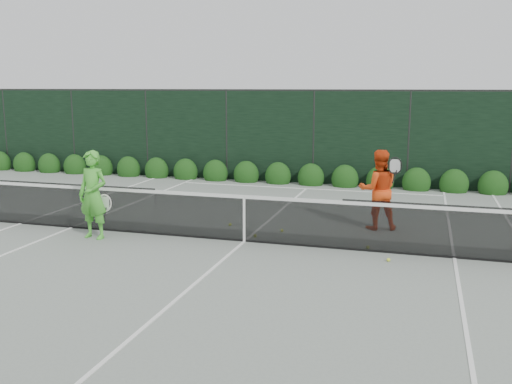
% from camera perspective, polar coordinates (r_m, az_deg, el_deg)
% --- Properties ---
extents(ground, '(80.00, 80.00, 0.00)m').
position_cam_1_polar(ground, '(11.82, -1.17, -4.99)').
color(ground, gray).
rests_on(ground, ground).
extents(tennis_net, '(12.90, 0.10, 1.07)m').
position_cam_1_polar(tennis_net, '(11.70, -1.30, -2.47)').
color(tennis_net, '#11331F').
rests_on(tennis_net, ground).
extents(player_woman, '(0.72, 0.52, 1.86)m').
position_cam_1_polar(player_woman, '(12.38, -15.98, -0.28)').
color(player_woman, green).
rests_on(player_woman, ground).
extents(player_man, '(1.02, 0.88, 1.79)m').
position_cam_1_polar(player_man, '(12.97, 12.13, 0.24)').
color(player_man, '#E74413').
rests_on(player_man, ground).
extents(court_lines, '(11.03, 23.83, 0.01)m').
position_cam_1_polar(court_lines, '(11.82, -1.17, -4.96)').
color(court_lines, white).
rests_on(court_lines, ground).
extents(windscreen_fence, '(32.00, 21.07, 3.06)m').
position_cam_1_polar(windscreen_fence, '(8.99, -6.43, -0.10)').
color(windscreen_fence, black).
rests_on(windscreen_fence, ground).
extents(hedge_row, '(31.66, 0.65, 0.94)m').
position_cam_1_polar(hedge_row, '(18.56, 5.51, 1.43)').
color(hedge_row, '#133B10').
rests_on(hedge_row, ground).
extents(tennis_balls, '(3.74, 1.81, 0.07)m').
position_cam_1_polar(tennis_balls, '(11.96, 4.42, -4.66)').
color(tennis_balls, '#D7E933').
rests_on(tennis_balls, ground).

